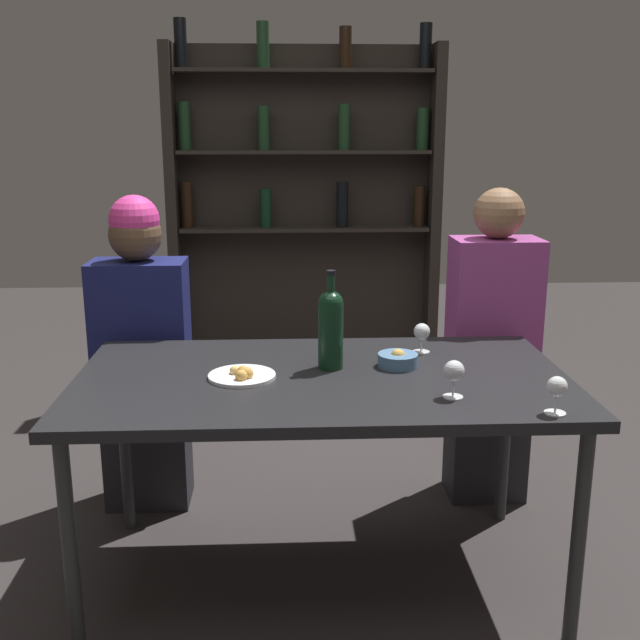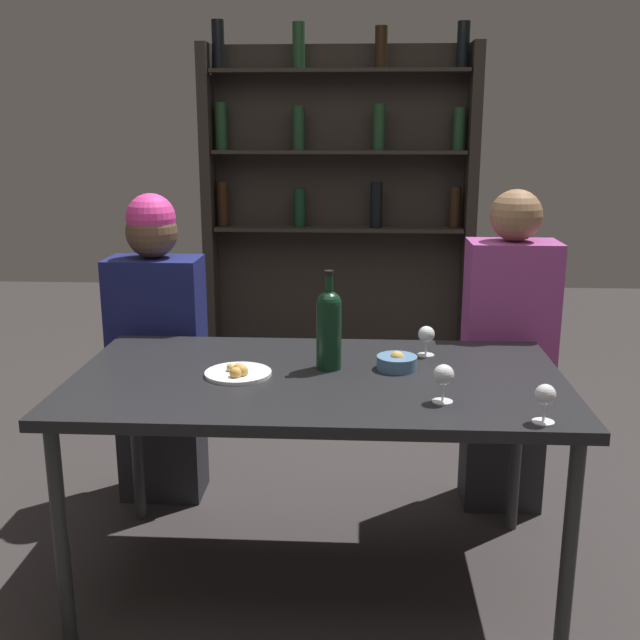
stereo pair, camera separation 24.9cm
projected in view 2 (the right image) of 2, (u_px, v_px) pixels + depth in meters
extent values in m
plane|color=#332D2D|center=(318.00, 577.00, 2.59)|extent=(10.00, 10.00, 0.00)
cube|color=black|center=(318.00, 380.00, 2.41)|extent=(1.58, 0.87, 0.04)
cylinder|color=#2D2D30|center=(61.00, 537.00, 2.18)|extent=(0.04, 0.04, 0.70)
cylinder|color=#2D2D30|center=(569.00, 552.00, 2.10)|extent=(0.04, 0.04, 0.70)
cylinder|color=#2D2D30|center=(136.00, 435.00, 2.90)|extent=(0.04, 0.04, 0.70)
cylinder|color=#2D2D30|center=(516.00, 444.00, 2.82)|extent=(0.04, 0.04, 0.70)
cube|color=#28231E|center=(339.00, 221.00, 4.38)|extent=(1.49, 0.02, 1.96)
cube|color=#28231E|center=(210.00, 223.00, 4.31)|extent=(0.06, 0.18, 1.96)
cube|color=#28231E|center=(469.00, 224.00, 4.23)|extent=(0.06, 0.18, 1.96)
cube|color=#28231E|center=(338.00, 229.00, 4.28)|extent=(1.41, 0.18, 0.02)
cylinder|color=black|center=(223.00, 204.00, 4.29)|extent=(0.07, 0.07, 0.26)
cylinder|color=black|center=(300.00, 208.00, 4.26)|extent=(0.07, 0.07, 0.22)
cylinder|color=black|center=(376.00, 205.00, 4.23)|extent=(0.07, 0.07, 0.25)
cylinder|color=black|center=(455.00, 207.00, 4.22)|extent=(0.07, 0.07, 0.23)
cube|color=#28231E|center=(339.00, 152.00, 4.17)|extent=(1.41, 0.18, 0.02)
cylinder|color=#19381E|center=(221.00, 126.00, 4.18)|extent=(0.07, 0.07, 0.26)
cylinder|color=#19381E|center=(299.00, 128.00, 4.16)|extent=(0.07, 0.07, 0.24)
cylinder|color=#19381E|center=(379.00, 127.00, 4.12)|extent=(0.07, 0.07, 0.25)
cylinder|color=#19381E|center=(459.00, 129.00, 4.11)|extent=(0.07, 0.07, 0.23)
cube|color=#28231E|center=(339.00, 71.00, 4.07)|extent=(1.41, 0.18, 0.02)
cylinder|color=black|center=(218.00, 45.00, 4.08)|extent=(0.07, 0.07, 0.26)
cylinder|color=#19381E|center=(299.00, 46.00, 4.05)|extent=(0.07, 0.07, 0.24)
cylinder|color=black|center=(381.00, 47.00, 4.02)|extent=(0.07, 0.07, 0.22)
cylinder|color=black|center=(463.00, 45.00, 4.01)|extent=(0.07, 0.07, 0.24)
cylinder|color=black|center=(329.00, 336.00, 2.45)|extent=(0.08, 0.08, 0.22)
sphere|color=black|center=(329.00, 304.00, 2.42)|extent=(0.08, 0.08, 0.08)
cylinder|color=black|center=(329.00, 289.00, 2.41)|extent=(0.03, 0.03, 0.10)
cylinder|color=black|center=(329.00, 272.00, 2.40)|extent=(0.03, 0.03, 0.01)
cylinder|color=silver|center=(543.00, 422.00, 2.02)|extent=(0.06, 0.06, 0.00)
cylinder|color=silver|center=(544.00, 411.00, 2.01)|extent=(0.01, 0.01, 0.06)
sphere|color=silver|center=(545.00, 394.00, 2.00)|extent=(0.06, 0.06, 0.06)
cylinder|color=silver|center=(442.00, 401.00, 2.17)|extent=(0.06, 0.06, 0.00)
cylinder|color=silver|center=(443.00, 391.00, 2.16)|extent=(0.01, 0.01, 0.06)
sphere|color=silver|center=(444.00, 375.00, 2.15)|extent=(0.06, 0.06, 0.06)
cylinder|color=silver|center=(426.00, 355.00, 2.61)|extent=(0.06, 0.06, 0.00)
cylinder|color=silver|center=(426.00, 347.00, 2.61)|extent=(0.01, 0.01, 0.06)
sphere|color=silver|center=(426.00, 334.00, 2.60)|extent=(0.06, 0.06, 0.06)
cylinder|color=white|center=(238.00, 373.00, 2.40)|extent=(0.22, 0.22, 0.01)
sphere|color=#E5BC66|center=(231.00, 368.00, 2.41)|extent=(0.03, 0.03, 0.03)
sphere|color=gold|center=(239.00, 369.00, 2.39)|extent=(0.04, 0.04, 0.04)
sphere|color=gold|center=(242.00, 371.00, 2.37)|extent=(0.04, 0.04, 0.04)
sphere|color=gold|center=(236.00, 373.00, 2.35)|extent=(0.04, 0.04, 0.04)
cylinder|color=#4C7299|center=(397.00, 363.00, 2.46)|extent=(0.13, 0.13, 0.04)
sphere|color=gold|center=(397.00, 358.00, 2.46)|extent=(0.05, 0.05, 0.05)
cube|color=#26262B|center=(163.00, 443.00, 3.14)|extent=(0.33, 0.22, 0.45)
cube|color=navy|center=(157.00, 327.00, 3.01)|extent=(0.37, 0.22, 0.56)
sphere|color=brown|center=(152.00, 232.00, 2.92)|extent=(0.20, 0.20, 0.20)
sphere|color=#EA3893|center=(151.00, 218.00, 2.91)|extent=(0.19, 0.19, 0.19)
cube|color=#26262B|center=(501.00, 451.00, 3.06)|extent=(0.31, 0.22, 0.45)
cube|color=#9E3F8C|center=(509.00, 322.00, 2.93)|extent=(0.34, 0.22, 0.64)
sphere|color=#8C6647|center=(516.00, 215.00, 2.82)|extent=(0.20, 0.20, 0.20)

